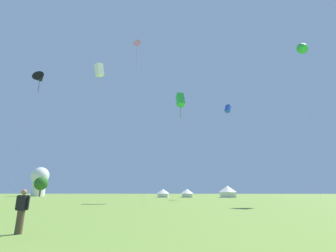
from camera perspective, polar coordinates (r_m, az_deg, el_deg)
kite_green_delta at (r=54.99m, az=29.30°, el=15.91°), size 3.33×2.59×29.48m
kite_pink_diamond at (r=37.89m, az=-7.22°, el=17.29°), size 2.65×1.40×23.84m
kite_blue_box at (r=66.88m, az=13.83°, el=3.94°), size 2.05×2.35×24.20m
kite_white_box at (r=52.10m, az=-15.80°, el=12.52°), size 2.08×2.68×26.70m
kite_black_delta at (r=58.55m, az=-27.82°, el=9.79°), size 3.79×2.83×25.99m
kite_green_box at (r=47.84m, az=2.90°, el=6.12°), size 2.63×2.43×20.43m
person_spectator at (r=12.06m, az=-31.15°, el=-16.81°), size 0.57×0.28×1.73m
festival_tent_center at (r=74.86m, az=-1.16°, el=-15.36°), size 3.71×3.71×2.41m
festival_tent_right at (r=74.56m, az=4.48°, el=-15.31°), size 3.74×3.74×2.43m
festival_tent_left at (r=75.56m, az=13.79°, el=-14.57°), size 5.07×5.07×3.30m
observatory_dome at (r=107.34m, az=-27.86°, el=-11.09°), size 6.40×6.40×10.80m
tree_distant_left at (r=94.38m, az=-27.59°, el=-11.85°), size 4.43×4.43×6.53m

